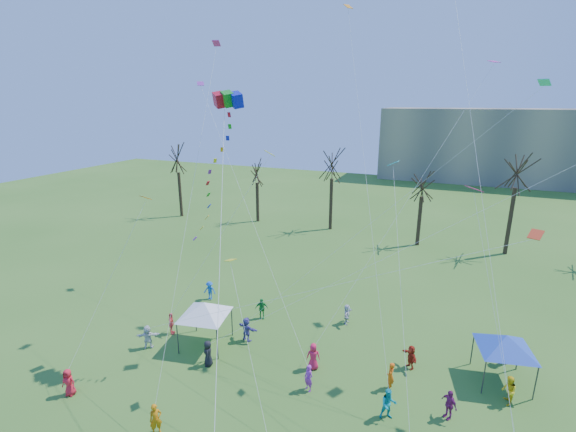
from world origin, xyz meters
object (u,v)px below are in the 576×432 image
at_px(distant_building, 534,147).
at_px(big_box_kite, 217,182).
at_px(canopy_tent_blue, 506,342).
at_px(canopy_tent_white, 204,309).

bearing_deg(distant_building, big_box_kite, -110.43).
bearing_deg(distant_building, canopy_tent_blue, -98.76).
height_order(distant_building, canopy_tent_white, distant_building).
xyz_separation_m(big_box_kite, canopy_tent_white, (-1.88, 0.57, -9.18)).
xyz_separation_m(distant_building, canopy_tent_white, (-29.75, -74.26, -4.72)).
distance_m(distant_building, big_box_kite, 79.97).
relative_size(big_box_kite, canopy_tent_blue, 4.85).
height_order(big_box_kite, canopy_tent_white, big_box_kite).
xyz_separation_m(big_box_kite, canopy_tent_blue, (16.98, 4.15, -9.25)).
bearing_deg(big_box_kite, canopy_tent_white, 163.22).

